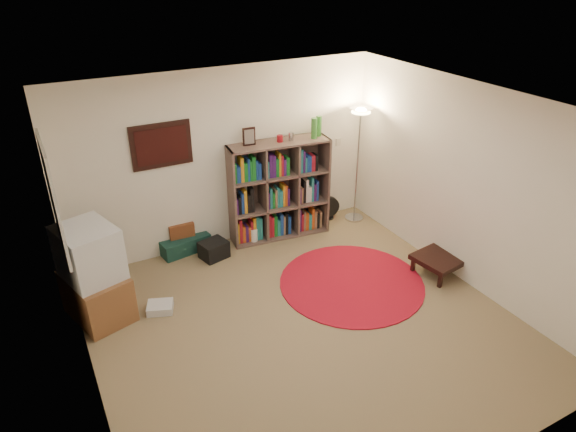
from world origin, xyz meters
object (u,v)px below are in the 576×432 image
at_px(floor_fan, 329,208).
at_px(floor_lamp, 360,128).
at_px(tv_stand, 94,275).
at_px(suitcase, 183,242).
at_px(side_table, 439,259).
at_px(bookshelf, 277,191).

bearing_deg(floor_fan, floor_lamp, -16.72).
distance_m(tv_stand, suitcase, 1.70).
distance_m(floor_lamp, suitcase, 3.05).
bearing_deg(floor_lamp, suitcase, 172.17).
bearing_deg(side_table, bookshelf, 125.22).
bearing_deg(floor_lamp, tv_stand, -171.14).
relative_size(floor_fan, tv_stand, 0.33).
height_order(floor_lamp, tv_stand, floor_lamp).
height_order(bookshelf, floor_lamp, floor_lamp).
xyz_separation_m(tv_stand, suitcase, (1.31, 0.99, -0.45)).
xyz_separation_m(floor_fan, side_table, (0.43, -2.00, 0.02)).
distance_m(floor_fan, tv_stand, 3.75).
distance_m(floor_lamp, tv_stand, 4.16).
bearing_deg(suitcase, tv_stand, -151.51).
xyz_separation_m(bookshelf, suitcase, (-1.39, 0.24, -0.59)).
bearing_deg(bookshelf, side_table, -48.73).
bearing_deg(tv_stand, side_table, -32.77).
xyz_separation_m(floor_fan, suitcase, (-2.33, 0.18, -0.08)).
height_order(bookshelf, tv_stand, bookshelf).
relative_size(bookshelf, floor_lamp, 0.97).
xyz_separation_m(suitcase, side_table, (2.76, -2.18, 0.10)).
bearing_deg(tv_stand, floor_lamp, -7.62).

